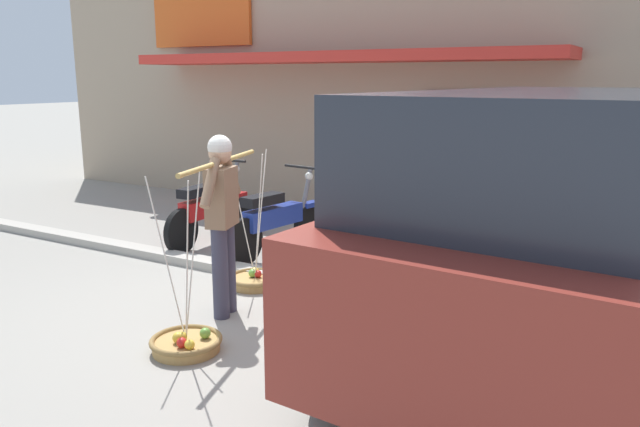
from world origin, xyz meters
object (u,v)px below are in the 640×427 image
at_px(fruit_vendor, 222,213).
at_px(fruit_basket_right_side, 186,342).
at_px(motorcycle_second_in_row, 277,220).
at_px(parked_truck, 550,219).
at_px(motorcycle_nearest_shop, 209,210).
at_px(fruit_basket_left_side, 255,279).

bearing_deg(fruit_vendor, fruit_basket_right_side, -73.54).
bearing_deg(fruit_basket_right_side, motorcycle_second_in_row, 108.92).
bearing_deg(fruit_vendor, motorcycle_second_in_row, 109.95).
distance_m(fruit_vendor, motorcycle_second_in_row, 2.09).
bearing_deg(parked_truck, motorcycle_nearest_shop, 163.15).
relative_size(fruit_basket_left_side, motorcycle_nearest_shop, 0.80).
bearing_deg(motorcycle_nearest_shop, motorcycle_second_in_row, -2.26).
relative_size(fruit_vendor, motorcycle_second_in_row, 0.94).
bearing_deg(fruit_vendor, motorcycle_nearest_shop, 132.90).
bearing_deg(fruit_vendor, parked_truck, 11.53).
distance_m(motorcycle_second_in_row, parked_truck, 3.75).
bearing_deg(motorcycle_second_in_row, parked_truck, -21.22).
xyz_separation_m(motorcycle_second_in_row, parked_truck, (3.44, -1.34, 0.68)).
distance_m(fruit_basket_left_side, fruit_basket_right_side, 1.68).
relative_size(fruit_vendor, fruit_basket_right_side, 1.17).
bearing_deg(motorcycle_second_in_row, fruit_basket_left_side, -67.49).
bearing_deg(fruit_basket_left_side, motorcycle_nearest_shop, 144.04).
bearing_deg(motorcycle_second_in_row, motorcycle_nearest_shop, 177.74).
bearing_deg(motorcycle_second_in_row, fruit_vendor, -70.05).
height_order(motorcycle_nearest_shop, motorcycle_second_in_row, same).
bearing_deg(motorcycle_nearest_shop, fruit_basket_right_side, -53.36).
height_order(motorcycle_second_in_row, parked_truck, parked_truck).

